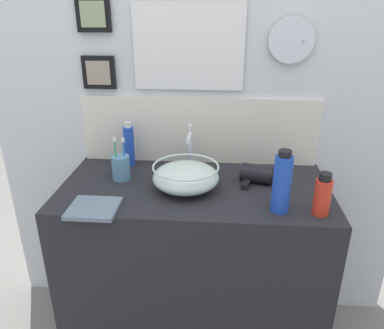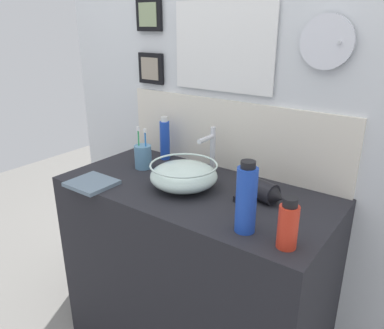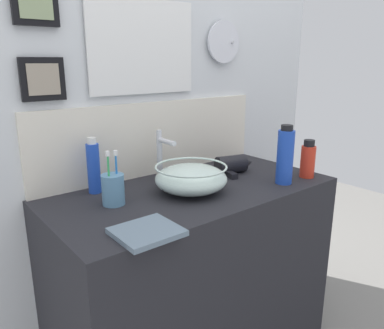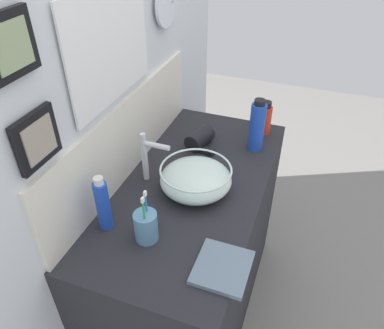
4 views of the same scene
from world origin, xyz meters
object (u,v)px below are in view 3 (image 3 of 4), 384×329
Objects in this scene: toothbrush_cup at (113,189)px; soap_dispenser at (308,160)px; glass_bowl_sink at (191,178)px; spray_bottle at (94,167)px; faucet at (161,152)px; shampoo_bottle at (285,156)px; hair_drier at (234,164)px; hand_towel at (147,232)px.

toothbrush_cup is 0.83m from soap_dispenser.
glass_bowl_sink is 1.41× the size of toothbrush_cup.
soap_dispenser is at bearing -25.80° from spray_bottle.
faucet reaches higher than soap_dispenser.
glass_bowl_sink is at bearing 157.40° from shampoo_bottle.
shampoo_bottle reaches higher than hair_drier.
toothbrush_cup is 0.16m from spray_bottle.
soap_dispenser is at bearing -50.40° from hair_drier.
spray_bottle is 0.89m from soap_dispenser.
hand_towel is at bearing -129.10° from faucet.
toothbrush_cup reaches higher than soap_dispenser.
toothbrush_cup is 0.69m from shampoo_bottle.
shampoo_bottle reaches higher than hand_towel.
glass_bowl_sink is 1.14× the size of shampoo_bottle.
shampoo_bottle is (0.36, -0.35, -0.01)m from faucet.
toothbrush_cup is (-0.29, 0.07, 0.00)m from glass_bowl_sink.
spray_bottle is 0.44m from hand_towel.
hair_drier is 0.62m from spray_bottle.
soap_dispenser is (0.20, -0.24, 0.04)m from hair_drier.
toothbrush_cup is 0.28m from hand_towel.
spray_bottle is 1.18× the size of hand_towel.
glass_bowl_sink is at bearing -90.00° from faucet.
faucet is 1.16× the size of hand_towel.
shampoo_bottle is (0.65, -0.38, 0.01)m from spray_bottle.
hair_drier reaches higher than hand_towel.
hair_drier is at bearing -20.47° from faucet.
faucet is 0.34m from hair_drier.
faucet reaches higher than glass_bowl_sink.
spray_bottle is at bearing 142.00° from glass_bowl_sink.
shampoo_bottle reaches higher than soap_dispenser.
spray_bottle is (0.00, 0.16, 0.04)m from toothbrush_cup.
faucet is at bearing 144.97° from soap_dispenser.
hand_towel is (-0.04, -0.27, -0.05)m from toothbrush_cup.
shampoo_bottle reaches higher than toothbrush_cup.
hair_drier is at bearing 14.67° from glass_bowl_sink.
hair_drier is (0.31, 0.08, -0.02)m from glass_bowl_sink.
hand_towel is (-0.33, -0.20, -0.05)m from glass_bowl_sink.
spray_bottle reaches higher than hair_drier.
faucet is 0.99× the size of spray_bottle.
hair_drier is 0.96× the size of toothbrush_cup.
soap_dispenser is at bearing -16.07° from toothbrush_cup.
faucet is 0.50m from shampoo_bottle.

